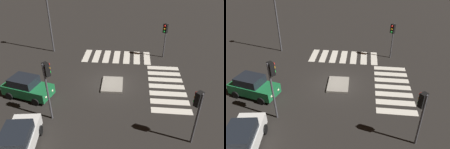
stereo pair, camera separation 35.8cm
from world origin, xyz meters
TOP-DOWN VIEW (x-y plane):
  - ground_plane at (0.00, 0.00)m, footprint 80.00×80.00m
  - traffic_island at (-0.26, -0.05)m, footprint 2.59×1.98m
  - car_white at (-8.23, 4.96)m, footprint 4.44×2.48m
  - car_green at (-2.59, 6.91)m, footprint 2.66×4.40m
  - traffic_light_west at (-5.00, 3.92)m, footprint 0.53×0.54m
  - traffic_light_south at (-6.39, -5.74)m, footprint 0.53×0.54m
  - traffic_light_east at (6.01, -5.18)m, footprint 0.53×0.54m
  - street_lamp at (6.46, 7.67)m, footprint 0.56×0.56m
  - crosswalk_near at (0.00, -5.01)m, footprint 7.60×3.20m
  - crosswalk_side at (5.64, 0.00)m, footprint 3.20×7.60m

SIDE VIEW (x-z plane):
  - ground_plane at x=0.00m, z-range 0.00..0.00m
  - crosswalk_near at x=0.00m, z-range 0.00..0.02m
  - crosswalk_side at x=5.64m, z-range 0.00..0.02m
  - traffic_island at x=-0.26m, z-range 0.00..0.18m
  - car_green at x=-2.59m, z-range -0.02..1.80m
  - car_white at x=-8.23m, z-range -0.02..1.84m
  - traffic_light_south at x=-6.39m, z-range 1.01..4.92m
  - traffic_light_east at x=6.01m, z-range 1.02..4.96m
  - traffic_light_west at x=-5.00m, z-range 1.18..5.79m
  - street_lamp at x=6.46m, z-range 1.47..10.03m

